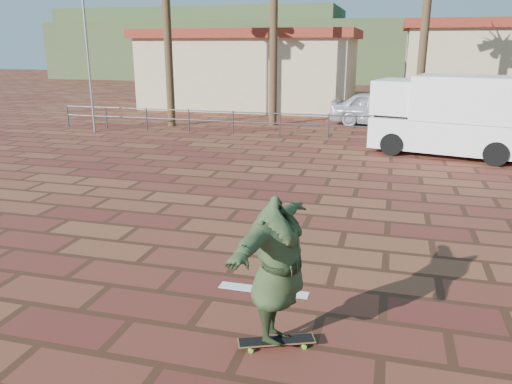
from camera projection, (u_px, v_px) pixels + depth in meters
ground at (242, 255)px, 8.98m from camera, size 120.00×120.00×0.00m
paint_stripe at (263, 290)px, 7.69m from camera, size 1.40×0.22×0.01m
guardrail at (329, 122)px, 19.89m from camera, size 24.06×0.06×1.00m
flagpole at (87, 19)px, 20.33m from camera, size 1.30×0.10×8.00m
building_west at (252, 68)px, 30.20m from camera, size 12.60×7.60×4.50m
building_east at (497, 65)px, 28.46m from camera, size 10.60×6.60×5.00m
hill_front at (374, 51)px, 54.40m from camera, size 70.00×18.00×6.00m
hill_back at (204, 42)px, 65.21m from camera, size 35.00×14.00×8.00m
longboard at (276, 341)px, 6.23m from camera, size 0.98×0.56×0.10m
skateboarder at (277, 271)px, 5.96m from camera, size 0.88×2.37×1.88m
campervan at (454, 114)px, 16.75m from camera, size 5.51×3.31×2.67m
car_silver at (381, 109)px, 23.07m from camera, size 4.92×2.65×1.59m
car_white at (477, 113)px, 22.50m from camera, size 4.52×2.36×1.42m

